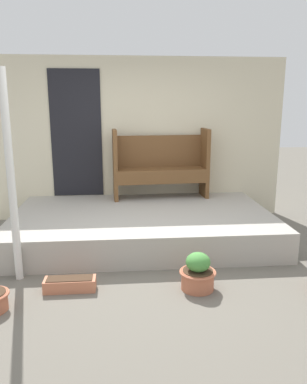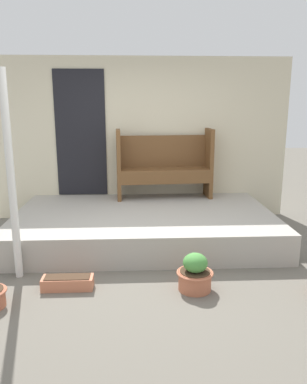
# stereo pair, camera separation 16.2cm
# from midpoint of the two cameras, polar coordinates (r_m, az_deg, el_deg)

# --- Properties ---
(ground_plane) EXTENTS (24.00, 24.00, 0.00)m
(ground_plane) POSITION_cam_midpoint_polar(r_m,az_deg,el_deg) (4.39, -1.03, -11.91)
(ground_plane) COLOR #666056
(porch_slab) EXTENTS (3.58, 2.14, 0.39)m
(porch_slab) POSITION_cam_midpoint_polar(r_m,az_deg,el_deg) (5.32, -0.57, -5.07)
(porch_slab) COLOR #A8A399
(porch_slab) RESTS_ON ground_plane
(house_wall) EXTENTS (4.78, 0.08, 2.60)m
(house_wall) POSITION_cam_midpoint_polar(r_m,az_deg,el_deg) (6.17, -1.38, 8.02)
(house_wall) COLOR beige
(house_wall) RESTS_ON ground_plane
(support_post) EXTENTS (0.08, 0.08, 2.22)m
(support_post) POSITION_cam_midpoint_polar(r_m,az_deg,el_deg) (4.16, -19.86, 1.99)
(support_post) COLOR silver
(support_post) RESTS_ON ground_plane
(bench) EXTENTS (1.53, 0.49, 1.10)m
(bench) POSITION_cam_midpoint_polar(r_m,az_deg,el_deg) (5.98, 2.39, 4.47)
(bench) COLOR brown
(bench) RESTS_ON porch_slab
(flower_pot_middle) EXTENTS (0.38, 0.38, 0.40)m
(flower_pot_middle) POSITION_cam_midpoint_polar(r_m,az_deg,el_deg) (3.95, 7.53, -12.30)
(flower_pot_middle) COLOR #B76647
(flower_pot_middle) RESTS_ON ground_plane
(planter_box_rect) EXTENTS (0.52, 0.18, 0.14)m
(planter_box_rect) POSITION_cam_midpoint_polar(r_m,az_deg,el_deg) (4.06, -11.80, -13.38)
(planter_box_rect) COLOR #C67251
(planter_box_rect) RESTS_ON ground_plane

